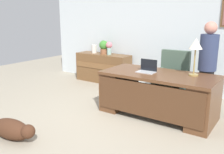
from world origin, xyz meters
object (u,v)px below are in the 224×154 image
object	(u,v)px
laptop	(147,69)
potted_plant	(104,47)
armchair	(172,79)
credenza	(103,68)
desk_lamp	(196,46)
vase_with_flowers	(109,47)
desk	(157,93)
person_standing	(207,67)
vase_empty	(94,49)
dog_lying	(13,129)

from	to	relation	value
laptop	potted_plant	world-z (taller)	potted_plant
armchair	credenza	bearing A→B (deg)	167.22
laptop	desk_lamp	distance (m)	0.91
laptop	potted_plant	size ratio (longest dim) A/B	0.89
vase_with_flowers	armchair	bearing A→B (deg)	-14.06
armchair	desk	bearing A→B (deg)	-84.83
vase_with_flowers	potted_plant	world-z (taller)	potted_plant
person_standing	potted_plant	world-z (taller)	person_standing
vase_empty	desk	bearing A→B (deg)	-28.73
dog_lying	potted_plant	bearing A→B (deg)	103.84
desk	vase_with_flowers	bearing A→B (deg)	145.63
credenza	laptop	world-z (taller)	laptop
dog_lying	vase_with_flowers	xyz separation A→B (m)	(-0.66, 3.39, 0.81)
desk	dog_lying	world-z (taller)	desk
credenza	vase_empty	world-z (taller)	vase_empty
armchair	person_standing	distance (m)	0.86
armchair	vase_with_flowers	size ratio (longest dim) A/B	3.16
person_standing	desk_lamp	world-z (taller)	person_standing
dog_lying	laptop	distance (m)	2.42
laptop	vase_with_flowers	distance (m)	2.25
credenza	dog_lying	distance (m)	3.50
desk	credenza	bearing A→B (deg)	148.08
person_standing	vase_with_flowers	world-z (taller)	person_standing
dog_lying	vase_with_flowers	bearing A→B (deg)	101.07
desk	armchair	distance (m)	0.90
credenza	potted_plant	world-z (taller)	potted_plant
dog_lying	desk_lamp	world-z (taller)	desk_lamp
desk_lamp	potted_plant	distance (m)	2.98
credenza	potted_plant	size ratio (longest dim) A/B	4.23
person_standing	potted_plant	size ratio (longest dim) A/B	4.62
vase_with_flowers	vase_empty	bearing A→B (deg)	180.00
credenza	laptop	size ratio (longest dim) A/B	4.76
desk_lamp	vase_with_flowers	distance (m)	2.82
dog_lying	potted_plant	xyz separation A→B (m)	(-0.84, 3.39, 0.80)
desk_lamp	vase_empty	world-z (taller)	desk_lamp
dog_lying	desk	bearing A→B (deg)	56.30
potted_plant	vase_empty	bearing A→B (deg)	180.00
desk_lamp	potted_plant	bearing A→B (deg)	157.08
desk	laptop	distance (m)	0.46
armchair	laptop	distance (m)	0.95
dog_lying	vase_empty	bearing A→B (deg)	108.89
desk	desk_lamp	xyz separation A→B (m)	(0.55, 0.22, 0.85)
armchair	dog_lying	distance (m)	3.19
credenza	person_standing	size ratio (longest dim) A/B	0.92
vase_empty	potted_plant	size ratio (longest dim) A/B	0.63
person_standing	vase_with_flowers	distance (m)	2.76
credenza	potted_plant	xyz separation A→B (m)	(0.02, 0.00, 0.58)
desk_lamp	vase_with_flowers	world-z (taller)	desk_lamp
vase_empty	credenza	bearing A→B (deg)	-0.27
credenza	dog_lying	xyz separation A→B (m)	(0.86, -3.39, -0.23)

